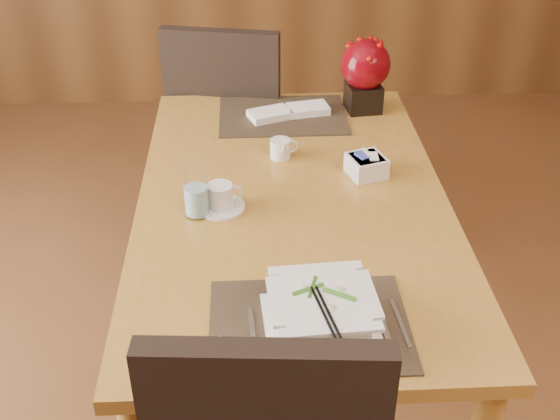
{
  "coord_description": "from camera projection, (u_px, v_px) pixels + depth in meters",
  "views": [
    {
      "loc": [
        -0.13,
        -1.13,
        1.83
      ],
      "look_at": [
        -0.05,
        0.35,
        0.87
      ],
      "focal_mm": 45.0,
      "sensor_mm": 36.0,
      "label": 1
    }
  ],
  "objects": [
    {
      "name": "dining_table",
      "position": [
        293.0,
        225.0,
        2.09
      ],
      "size": [
        0.9,
        1.5,
        0.75
      ],
      "color": "#AD7B30",
      "rests_on": "ground"
    },
    {
      "name": "placemat_near",
      "position": [
        309.0,
        325.0,
        1.58
      ],
      "size": [
        0.45,
        0.33,
        0.01
      ],
      "primitive_type": "cube",
      "color": "black",
      "rests_on": "dining_table"
    },
    {
      "name": "placemat_far",
      "position": [
        283.0,
        115.0,
        2.5
      ],
      "size": [
        0.45,
        0.33,
        0.01
      ],
      "primitive_type": "cube",
      "color": "black",
      "rests_on": "dining_table"
    },
    {
      "name": "soup_setting",
      "position": [
        322.0,
        315.0,
        1.54
      ],
      "size": [
        0.27,
        0.27,
        0.1
      ],
      "rotation": [
        0.0,
        0.0,
        0.07
      ],
      "color": "white",
      "rests_on": "dining_table"
    },
    {
      "name": "coffee_cup",
      "position": [
        221.0,
        198.0,
        1.98
      ],
      "size": [
        0.14,
        0.14,
        0.08
      ],
      "rotation": [
        0.0,
        0.0,
        0.21
      ],
      "color": "white",
      "rests_on": "dining_table"
    },
    {
      "name": "water_glass",
      "position": [
        196.0,
        189.0,
        1.92
      ],
      "size": [
        0.09,
        0.09,
        0.17
      ],
      "primitive_type": "cylinder",
      "rotation": [
        0.0,
        0.0,
        -0.38
      ],
      "color": "silver",
      "rests_on": "dining_table"
    },
    {
      "name": "creamer_jug",
      "position": [
        280.0,
        149.0,
        2.23
      ],
      "size": [
        0.1,
        0.1,
        0.06
      ],
      "primitive_type": null,
      "rotation": [
        0.0,
        0.0,
        0.26
      ],
      "color": "white",
      "rests_on": "dining_table"
    },
    {
      "name": "sugar_caddy",
      "position": [
        366.0,
        166.0,
        2.14
      ],
      "size": [
        0.13,
        0.13,
        0.06
      ],
      "primitive_type": "cube",
      "rotation": [
        0.0,
        0.0,
        0.32
      ],
      "color": "white",
      "rests_on": "dining_table"
    },
    {
      "name": "berry_decor",
      "position": [
        365.0,
        71.0,
        2.47
      ],
      "size": [
        0.18,
        0.18,
        0.26
      ],
      "rotation": [
        0.0,
        0.0,
        0.12
      ],
      "color": "black",
      "rests_on": "dining_table"
    },
    {
      "name": "napkins_far",
      "position": [
        292.0,
        111.0,
        2.49
      ],
      "size": [
        0.3,
        0.17,
        0.03
      ],
      "primitive_type": null,
      "rotation": [
        0.0,
        0.0,
        0.27
      ],
      "color": "white",
      "rests_on": "dining_table"
    },
    {
      "name": "bread_plate",
      "position": [
        187.0,
        368.0,
        1.47
      ],
      "size": [
        0.17,
        0.17,
        0.01
      ],
      "primitive_type": "cube",
      "rotation": [
        0.0,
        0.0,
        0.11
      ],
      "color": "white",
      "rests_on": "dining_table"
    },
    {
      "name": "far_chair",
      "position": [
        230.0,
        125.0,
        2.87
      ],
      "size": [
        0.55,
        0.55,
        1.0
      ],
      "rotation": [
        0.0,
        0.0,
        2.94
      ],
      "color": "black",
      "rests_on": "ground"
    }
  ]
}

